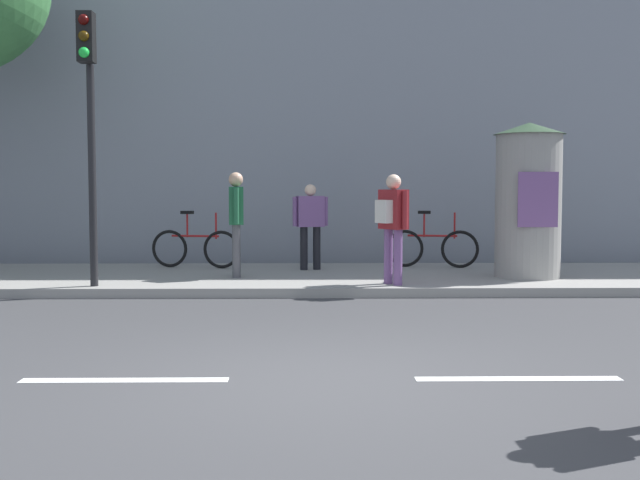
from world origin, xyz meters
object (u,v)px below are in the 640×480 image
Objects in this scene: poster_column at (528,199)px; pedestrian_in_dark_shirt at (236,215)px; bicycle_upright at (432,247)px; pedestrian_with_backpack at (310,219)px; traffic_light at (89,103)px; pedestrian_in_light_jacket at (392,218)px; bicycle_leaning at (195,248)px.

poster_column is 4.98m from pedestrian_in_dark_shirt.
pedestrian_with_backpack is at bearing -170.33° from bicycle_upright.
pedestrian_with_backpack is at bearing 36.41° from traffic_light.
poster_column reaches higher than bicycle_upright.
pedestrian_in_dark_shirt reaches higher than pedestrian_in_light_jacket.
bicycle_leaning and bicycle_upright have the same top height.
pedestrian_in_dark_shirt is at bearing 31.80° from traffic_light.
bicycle_upright is (3.61, 1.58, -0.68)m from pedestrian_in_dark_shirt.
traffic_light is 4.98m from pedestrian_in_light_jacket.
poster_column is 6.21m from bicycle_leaning.
pedestrian_with_backpack is 0.92× the size of bicycle_leaning.
pedestrian_with_backpack is at bearing 160.89° from poster_column.
bicycle_upright is at bearing 9.67° from pedestrian_with_backpack.
pedestrian_in_dark_shirt is at bearing -156.36° from bicycle_upright.
pedestrian_in_dark_shirt reaches higher than bicycle_leaning.
pedestrian_in_light_jacket is (4.65, 0.22, -1.76)m from traffic_light.
pedestrian_with_backpack is (3.37, 2.48, -1.86)m from traffic_light.
bicycle_leaning is at bearing 164.22° from poster_column.
bicycle_leaning is 4.55m from bicycle_upright.
traffic_light is 2.39× the size of pedestrian_in_light_jacket.
pedestrian_in_dark_shirt is 1.03× the size of bicycle_upright.
poster_column is 3.94m from pedestrian_with_backpack.
pedestrian_in_light_jacket reaches higher than bicycle_leaning.
poster_column is at bearing 9.64° from traffic_light.
pedestrian_in_light_jacket is 0.97× the size of pedestrian_in_dark_shirt.
pedestrian_in_dark_shirt is (-1.27, -1.18, 0.13)m from pedestrian_with_backpack.
pedestrian_in_dark_shirt is (2.10, 1.30, -1.74)m from traffic_light.
pedestrian_in_light_jacket is at bearing -157.97° from poster_column.
pedestrian_with_backpack reaches higher than bicycle_upright.
bicycle_upright is at bearing 26.78° from traffic_light.
pedestrian_in_dark_shirt is (-4.97, 0.10, -0.27)m from poster_column.
pedestrian_with_backpack is 2.60m from pedestrian_in_light_jacket.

